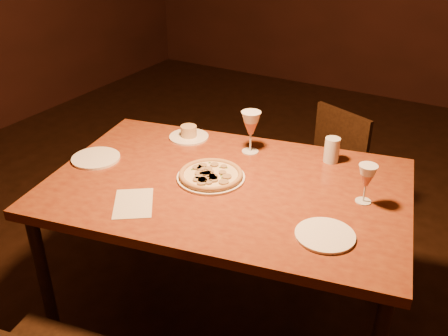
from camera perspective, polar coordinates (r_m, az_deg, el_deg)
The scene contains 11 objects.
floor at distance 2.71m, azimuth 2.14°, elevation -15.34°, with size 7.00×7.00×0.00m, color black.
dining_table at distance 2.16m, azimuth 0.33°, elevation -3.36°, with size 1.67×1.25×0.81m.
chair_far at distance 3.01m, azimuth 11.44°, elevation -0.33°, with size 0.51×0.51×0.80m.
pizza_plate at distance 2.15m, azimuth -1.51°, elevation -0.80°, with size 0.30×0.30×0.03m.
ramekin_saucer at distance 2.52m, azimuth -4.05°, elevation 3.91°, with size 0.20×0.20×0.06m.
wine_glass_far at distance 2.34m, azimuth 3.07°, elevation 4.10°, with size 0.09×0.09×0.20m, color #C77153, non-canonical shape.
wine_glass_right at distance 2.03m, azimuth 15.90°, elevation -1.75°, with size 0.07×0.07×0.16m, color #C77153, non-canonical shape.
water_tumbler at distance 2.32m, azimuth 12.22°, elevation 2.04°, with size 0.07×0.07×0.12m, color silver.
side_plate_left at distance 2.38m, azimuth -14.44°, elevation 1.10°, with size 0.22×0.22×0.01m, color white.
side_plate_near at distance 1.83m, azimuth 11.47°, elevation -7.54°, with size 0.22×0.22×0.01m, color white.
menu_card at distance 2.01m, azimuth -10.32°, elevation -3.98°, with size 0.15×0.22×0.00m, color beige.
Camera 1 is at (0.90, -1.74, 1.87)m, focal length 40.00 mm.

